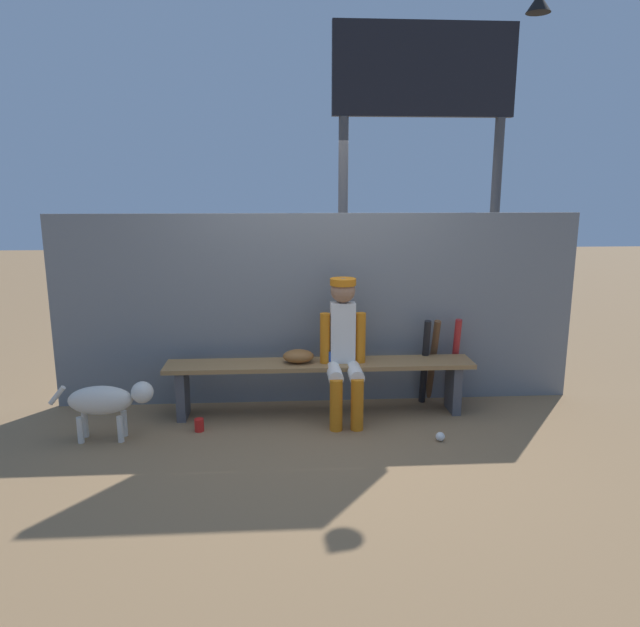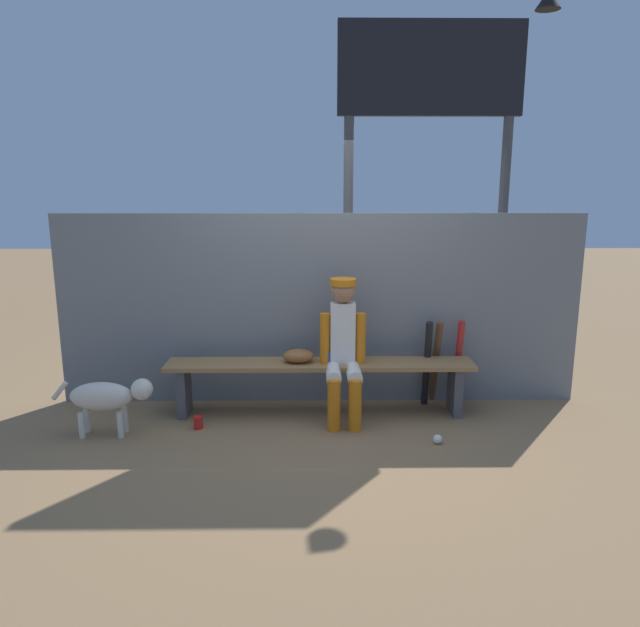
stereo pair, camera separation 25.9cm
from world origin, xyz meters
TOP-DOWN VIEW (x-y plane):
  - ground_plane at (0.00, 0.00)m, footprint 30.00×30.00m
  - chainlink_fence at (0.00, 0.35)m, footprint 4.94×0.03m
  - dugout_bench at (0.00, 0.00)m, footprint 2.78×0.36m
  - player_seated at (0.20, -0.11)m, footprint 0.41×0.55m
  - baseball_glove at (-0.19, 0.00)m, footprint 0.28×0.20m
  - bat_aluminum_black at (1.00, 0.17)m, footprint 0.07×0.21m
  - bat_wood_dark at (1.11, 0.27)m, footprint 0.08×0.26m
  - bat_aluminum_red at (1.32, 0.25)m, footprint 0.08×0.17m
  - baseball at (0.95, -0.66)m, footprint 0.07×0.07m
  - cup_on_ground at (-1.05, -0.33)m, footprint 0.08×0.08m
  - cup_on_bench at (0.10, -0.02)m, footprint 0.08×0.08m
  - scoreboard at (1.16, 1.02)m, footprint 2.11×0.27m
  - dog at (-1.77, -0.44)m, footprint 0.84×0.20m

SIDE VIEW (x-z plane):
  - ground_plane at x=0.00m, z-range 0.00..0.00m
  - baseball at x=0.95m, z-range 0.00..0.07m
  - cup_on_ground at x=-1.05m, z-range 0.00..0.11m
  - dog at x=-1.77m, z-range 0.09..0.58m
  - dugout_bench at x=0.00m, z-range 0.14..0.64m
  - bat_wood_dark at x=1.11m, z-range 0.00..0.82m
  - bat_aluminum_red at x=1.32m, z-range 0.00..0.83m
  - bat_aluminum_black at x=1.00m, z-range 0.00..0.84m
  - cup_on_bench at x=0.10m, z-range 0.49..0.60m
  - baseball_glove at x=-0.19m, z-range 0.49..0.61m
  - player_seated at x=0.20m, z-range 0.06..1.32m
  - chainlink_fence at x=0.00m, z-range 0.00..1.81m
  - scoreboard at x=1.16m, z-range 0.77..4.64m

